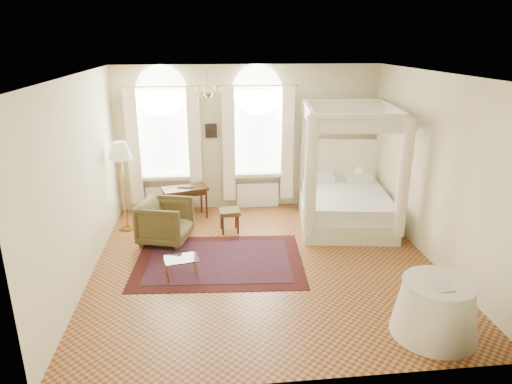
# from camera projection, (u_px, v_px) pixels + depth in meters

# --- Properties ---
(ground) EXTENTS (6.00, 6.00, 0.00)m
(ground) POSITION_uv_depth(u_px,v_px,m) (265.00, 263.00, 8.20)
(ground) COLOR #9D642D
(ground) RESTS_ON ground
(room_walls) EXTENTS (6.00, 6.00, 6.00)m
(room_walls) POSITION_uv_depth(u_px,v_px,m) (265.00, 156.00, 7.57)
(room_walls) COLOR beige
(room_walls) RESTS_ON ground
(window_left) EXTENTS (1.62, 0.27, 3.29)m
(window_left) POSITION_uv_depth(u_px,v_px,m) (165.00, 149.00, 10.23)
(window_left) COLOR white
(window_left) RESTS_ON room_walls
(window_right) EXTENTS (1.62, 0.27, 3.29)m
(window_right) POSITION_uv_depth(u_px,v_px,m) (258.00, 146.00, 10.45)
(window_right) COLOR white
(window_right) RESTS_ON room_walls
(chandelier) EXTENTS (0.51, 0.45, 0.50)m
(chandelier) POSITION_uv_depth(u_px,v_px,m) (208.00, 92.00, 8.31)
(chandelier) COLOR #B0833A
(chandelier) RESTS_ON room_walls
(wall_pictures) EXTENTS (2.54, 0.03, 0.39)m
(wall_pictures) POSITION_uv_depth(u_px,v_px,m) (252.00, 128.00, 10.40)
(wall_pictures) COLOR black
(wall_pictures) RESTS_ON room_walls
(canopy_bed) EXTENTS (2.24, 2.61, 2.56)m
(canopy_bed) POSITION_uv_depth(u_px,v_px,m) (346.00, 199.00, 9.75)
(canopy_bed) COLOR beige
(canopy_bed) RESTS_ON ground
(nightstand) EXTENTS (0.46, 0.43, 0.58)m
(nightstand) POSITION_uv_depth(u_px,v_px,m) (354.00, 194.00, 10.91)
(nightstand) COLOR #331C0E
(nightstand) RESTS_ON ground
(nightstand_lamp) EXTENTS (0.28, 0.28, 0.41)m
(nightstand_lamp) POSITION_uv_depth(u_px,v_px,m) (358.00, 172.00, 10.72)
(nightstand_lamp) COLOR #B0833A
(nightstand_lamp) RESTS_ON nightstand
(writing_desk) EXTENTS (1.07, 0.76, 0.72)m
(writing_desk) POSITION_uv_depth(u_px,v_px,m) (185.00, 192.00, 10.05)
(writing_desk) COLOR #331C0E
(writing_desk) RESTS_ON ground
(laptop) EXTENTS (0.40, 0.30, 0.03)m
(laptop) POSITION_uv_depth(u_px,v_px,m) (186.00, 186.00, 10.08)
(laptop) COLOR black
(laptop) RESTS_ON writing_desk
(stool) EXTENTS (0.44, 0.44, 0.48)m
(stool) POSITION_uv_depth(u_px,v_px,m) (229.00, 213.00, 9.43)
(stool) COLOR #4F4021
(stool) RESTS_ON ground
(armchair) EXTENTS (1.15, 1.13, 0.85)m
(armchair) POSITION_uv_depth(u_px,v_px,m) (165.00, 221.00, 8.95)
(armchair) COLOR #4A3F1F
(armchair) RESTS_ON ground
(coffee_table) EXTENTS (0.60, 0.46, 0.37)m
(coffee_table) POSITION_uv_depth(u_px,v_px,m) (181.00, 260.00, 7.58)
(coffee_table) COLOR silver
(coffee_table) RESTS_ON ground
(floor_lamp) EXTENTS (0.48, 0.48, 1.88)m
(floor_lamp) POSITION_uv_depth(u_px,v_px,m) (120.00, 155.00, 9.16)
(floor_lamp) COLOR #B0833A
(floor_lamp) RESTS_ON ground
(oriental_rug) EXTENTS (3.15, 2.36, 0.01)m
(oriental_rug) POSITION_uv_depth(u_px,v_px,m) (219.00, 261.00, 8.26)
(oriental_rug) COLOR #3F0F0F
(oriental_rug) RESTS_ON ground
(side_table) EXTENTS (1.16, 1.16, 0.79)m
(side_table) POSITION_uv_depth(u_px,v_px,m) (436.00, 308.00, 6.13)
(side_table) COLOR #EEE4CF
(side_table) RESTS_ON ground
(book) EXTENTS (0.20, 0.27, 0.03)m
(book) POSITION_uv_depth(u_px,v_px,m) (436.00, 287.00, 5.86)
(book) COLOR black
(book) RESTS_ON side_table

